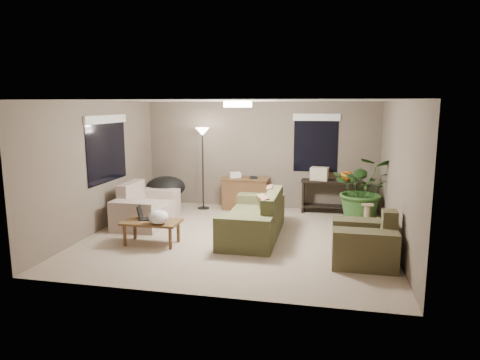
% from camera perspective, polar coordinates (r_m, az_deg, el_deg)
% --- Properties ---
extents(room_shell, '(5.50, 5.50, 5.50)m').
position_cam_1_polar(room_shell, '(7.73, -0.30, 1.21)').
color(room_shell, tan).
rests_on(room_shell, ground).
extents(main_sofa, '(0.95, 2.20, 0.85)m').
position_cam_1_polar(main_sofa, '(8.04, 2.05, -5.43)').
color(main_sofa, '#4D4F2F').
rests_on(main_sofa, ground).
extents(throw_pillows, '(0.40, 1.39, 0.47)m').
position_cam_1_polar(throw_pillows, '(7.91, 3.89, -3.04)').
color(throw_pillows, '#8C7251').
rests_on(throw_pillows, main_sofa).
extents(loveseat, '(0.90, 1.60, 0.85)m').
position_cam_1_polar(loveseat, '(9.10, -12.49, -3.81)').
color(loveseat, beige).
rests_on(loveseat, ground).
extents(armchair, '(0.95, 1.00, 0.85)m').
position_cam_1_polar(armchair, '(7.00, 16.27, -8.18)').
color(armchair, '#48432B').
rests_on(armchair, ground).
extents(coffee_table, '(1.00, 0.55, 0.42)m').
position_cam_1_polar(coffee_table, '(7.71, -11.71, -5.81)').
color(coffee_table, brown).
rests_on(coffee_table, ground).
extents(laptop, '(0.41, 0.32, 0.24)m').
position_cam_1_polar(laptop, '(7.84, -12.58, -4.67)').
color(laptop, black).
rests_on(laptop, coffee_table).
extents(plastic_bag, '(0.36, 0.33, 0.24)m').
position_cam_1_polar(plastic_bag, '(7.46, -10.80, -4.88)').
color(plastic_bag, white).
rests_on(plastic_bag, coffee_table).
extents(desk, '(1.10, 0.50, 0.75)m').
position_cam_1_polar(desk, '(10.03, 0.75, -1.80)').
color(desk, brown).
rests_on(desk, ground).
extents(desk_papers, '(0.70, 0.31, 0.12)m').
position_cam_1_polar(desk_papers, '(9.97, -0.14, 0.61)').
color(desk_papers, silver).
rests_on(desk_papers, desk).
extents(console_table, '(1.30, 0.40, 0.75)m').
position_cam_1_polar(console_table, '(9.90, 11.91, -1.83)').
color(console_table, black).
rests_on(console_table, ground).
extents(pumpkin, '(0.33, 0.33, 0.23)m').
position_cam_1_polar(pumpkin, '(9.83, 14.04, 0.53)').
color(pumpkin, orange).
rests_on(pumpkin, console_table).
extents(cardboard_box, '(0.42, 0.34, 0.29)m').
position_cam_1_polar(cardboard_box, '(9.82, 10.55, 0.84)').
color(cardboard_box, beige).
rests_on(cardboard_box, console_table).
extents(papasan_chair, '(1.16, 1.16, 0.80)m').
position_cam_1_polar(papasan_chair, '(10.06, -9.86, -1.41)').
color(papasan_chair, black).
rests_on(papasan_chair, ground).
extents(floor_lamp, '(0.32, 0.32, 1.91)m').
position_cam_1_polar(floor_lamp, '(9.95, -5.03, 5.17)').
color(floor_lamp, black).
rests_on(floor_lamp, ground).
extents(ceiling_fixture, '(0.50, 0.50, 0.10)m').
position_cam_1_polar(ceiling_fixture, '(7.64, -0.31, 10.06)').
color(ceiling_fixture, white).
rests_on(ceiling_fixture, room_shell).
extents(houseplant, '(1.26, 1.40, 1.10)m').
position_cam_1_polar(houseplant, '(9.28, 16.08, -2.11)').
color(houseplant, '#2D5923').
rests_on(houseplant, ground).
extents(cat_scratching_post, '(0.32, 0.32, 0.50)m').
position_cam_1_polar(cat_scratching_post, '(8.93, 16.53, -4.80)').
color(cat_scratching_post, tan).
rests_on(cat_scratching_post, ground).
extents(window_left, '(0.05, 1.56, 1.33)m').
position_cam_1_polar(window_left, '(8.92, -17.36, 5.39)').
color(window_left, black).
rests_on(window_left, room_shell).
extents(window_back, '(1.06, 0.05, 1.33)m').
position_cam_1_polar(window_back, '(9.97, 10.10, 6.15)').
color(window_back, black).
rests_on(window_back, room_shell).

